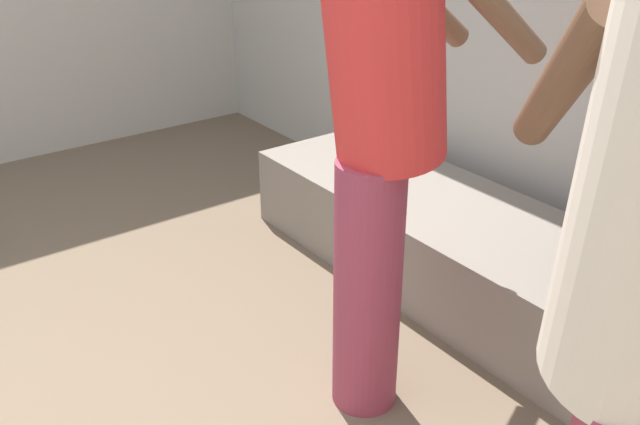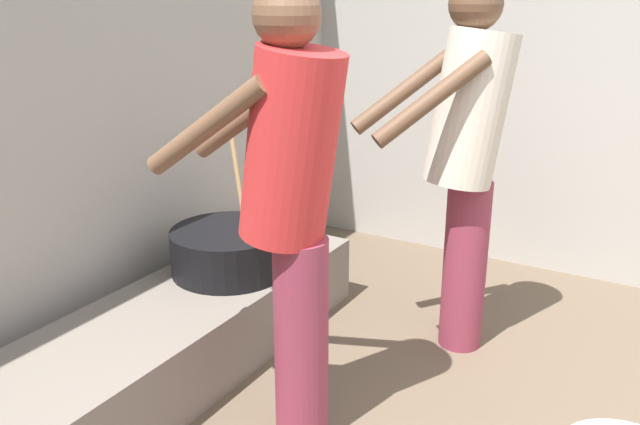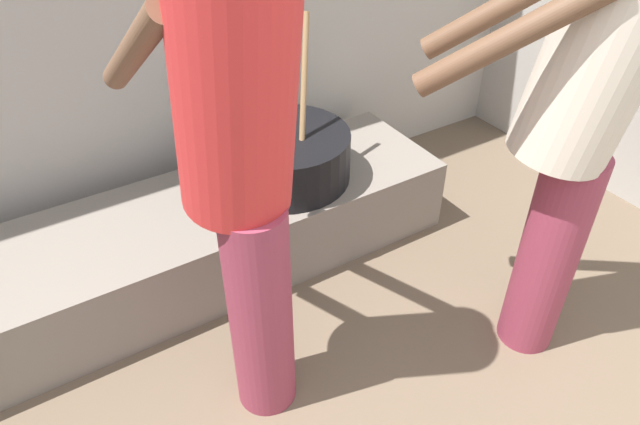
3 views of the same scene
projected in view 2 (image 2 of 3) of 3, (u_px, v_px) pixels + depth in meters
The scene contains 4 objects.
hearth_ledge at pixel (152, 352), 2.79m from camera, with size 2.40×0.60×0.34m, color slate.
cooking_pot_main at pixel (229, 250), 3.14m from camera, with size 0.55×0.55×0.66m.
cook_in_cream_shirt at pixel (467, 148), 2.88m from camera, with size 0.71×0.71×1.67m.
cook_in_red_shirt at pixel (291, 196), 2.26m from camera, with size 0.38×0.70×1.66m.
Camera 2 is at (-1.51, 0.20, 1.63)m, focal length 37.29 mm.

